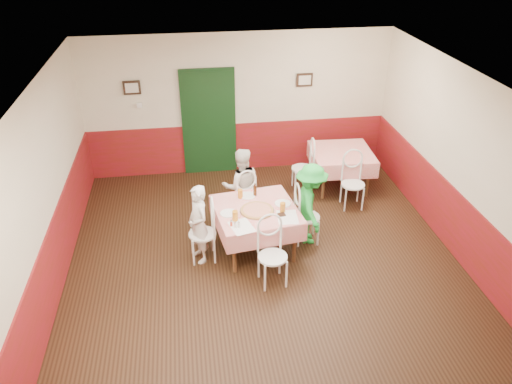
{
  "coord_description": "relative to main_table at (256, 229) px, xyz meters",
  "views": [
    {
      "loc": [
        -1.04,
        -5.83,
        4.76
      ],
      "look_at": [
        -0.08,
        0.61,
        1.05
      ],
      "focal_mm": 35.0,
      "sensor_mm": 36.0,
      "label": 1
    }
  ],
  "objects": [
    {
      "name": "floor",
      "position": [
        0.08,
        -0.61,
        -0.38
      ],
      "size": [
        7.0,
        7.0,
        0.0
      ],
      "primitive_type": "plane",
      "color": "black",
      "rests_on": "ground"
    },
    {
      "name": "ceiling",
      "position": [
        0.08,
        -0.61,
        2.42
      ],
      "size": [
        7.0,
        7.0,
        0.0
      ],
      "primitive_type": "plane",
      "color": "white",
      "rests_on": "back_wall"
    },
    {
      "name": "back_wall",
      "position": [
        0.08,
        2.89,
        1.02
      ],
      "size": [
        6.0,
        0.1,
        2.8
      ],
      "primitive_type": "cube",
      "color": "beige",
      "rests_on": "ground"
    },
    {
      "name": "left_wall",
      "position": [
        -2.92,
        -0.61,
        1.02
      ],
      "size": [
        0.1,
        7.0,
        2.8
      ],
      "primitive_type": "cube",
      "color": "beige",
      "rests_on": "ground"
    },
    {
      "name": "right_wall",
      "position": [
        3.08,
        -0.61,
        1.02
      ],
      "size": [
        0.1,
        7.0,
        2.8
      ],
      "primitive_type": "cube",
      "color": "beige",
      "rests_on": "ground"
    },
    {
      "name": "wainscot_back",
      "position": [
        0.08,
        2.88,
        0.12
      ],
      "size": [
        6.0,
        0.03,
        1.0
      ],
      "primitive_type": "cube",
      "color": "maroon",
      "rests_on": "ground"
    },
    {
      "name": "wainscot_left",
      "position": [
        -2.9,
        -0.61,
        0.12
      ],
      "size": [
        0.03,
        7.0,
        1.0
      ],
      "primitive_type": "cube",
      "color": "maroon",
      "rests_on": "ground"
    },
    {
      "name": "wainscot_right",
      "position": [
        3.07,
        -0.61,
        0.12
      ],
      "size": [
        0.03,
        7.0,
        1.0
      ],
      "primitive_type": "cube",
      "color": "maroon",
      "rests_on": "ground"
    },
    {
      "name": "door",
      "position": [
        -0.52,
        2.84,
        0.68
      ],
      "size": [
        0.96,
        0.06,
        2.1
      ],
      "primitive_type": "cube",
      "color": "black",
      "rests_on": "ground"
    },
    {
      "name": "picture_left",
      "position": [
        -1.92,
        2.84,
        1.48
      ],
      "size": [
        0.32,
        0.03,
        0.26
      ],
      "primitive_type": "cube",
      "color": "black",
      "rests_on": "back_wall"
    },
    {
      "name": "picture_right",
      "position": [
        1.38,
        2.84,
        1.48
      ],
      "size": [
        0.32,
        0.03,
        0.26
      ],
      "primitive_type": "cube",
      "color": "black",
      "rests_on": "back_wall"
    },
    {
      "name": "thermostat",
      "position": [
        -1.82,
        2.84,
        1.12
      ],
      "size": [
        0.1,
        0.03,
        0.1
      ],
      "primitive_type": "cube",
      "color": "white",
      "rests_on": "back_wall"
    },
    {
      "name": "main_table",
      "position": [
        0.0,
        0.0,
        0.0
      ],
      "size": [
        1.37,
        1.37,
        0.77
      ],
      "primitive_type": "cube",
      "rotation": [
        0.0,
        0.0,
        0.14
      ],
      "color": "red",
      "rests_on": "ground"
    },
    {
      "name": "second_table",
      "position": [
        1.92,
        1.8,
        0.0
      ],
      "size": [
        1.18,
        1.18,
        0.77
      ],
      "primitive_type": "cube",
      "rotation": [
        0.0,
        0.0,
        -0.06
      ],
      "color": "red",
      "rests_on": "ground"
    },
    {
      "name": "chair_left",
      "position": [
        -0.84,
        -0.12,
        0.08
      ],
      "size": [
        0.43,
        0.43,
        0.9
      ],
      "primitive_type": null,
      "rotation": [
        0.0,
        0.0,
        -1.54
      ],
      "color": "white",
      "rests_on": "ground"
    },
    {
      "name": "chair_right",
      "position": [
        0.84,
        0.12,
        0.08
      ],
      "size": [
        0.42,
        0.42,
        0.9
      ],
      "primitive_type": null,
      "rotation": [
        0.0,
        0.0,
        1.56
      ],
      "color": "white",
      "rests_on": "ground"
    },
    {
      "name": "chair_far",
      "position": [
        -0.12,
        0.84,
        0.08
      ],
      "size": [
        0.53,
        0.53,
        0.9
      ],
      "primitive_type": null,
      "rotation": [
        0.0,
        0.0,
        3.47
      ],
      "color": "white",
      "rests_on": "ground"
    },
    {
      "name": "chair_near",
      "position": [
        0.12,
        -0.84,
        0.08
      ],
      "size": [
        0.47,
        0.47,
        0.9
      ],
      "primitive_type": null,
      "rotation": [
        0.0,
        0.0,
        0.12
      ],
      "color": "white",
      "rests_on": "ground"
    },
    {
      "name": "chair_second_a",
      "position": [
        1.17,
        1.8,
        0.08
      ],
      "size": [
        0.44,
        0.44,
        0.9
      ],
      "primitive_type": null,
      "rotation": [
        0.0,
        0.0,
        -1.63
      ],
      "color": "white",
      "rests_on": "ground"
    },
    {
      "name": "chair_second_b",
      "position": [
        1.92,
        1.05,
        0.08
      ],
      "size": [
        0.44,
        0.44,
        0.9
      ],
      "primitive_type": null,
      "rotation": [
        0.0,
        0.0,
        -0.06
      ],
      "color": "white",
      "rests_on": "ground"
    },
    {
      "name": "pizza",
      "position": [
        0.0,
        -0.07,
        0.4
      ],
      "size": [
        0.57,
        0.57,
        0.03
      ],
      "primitive_type": "cylinder",
      "rotation": [
        0.0,
        0.0,
        0.14
      ],
      "color": "#B74723",
      "rests_on": "main_table"
    },
    {
      "name": "plate_left",
      "position": [
        -0.43,
        -0.09,
        0.39
      ],
      "size": [
        0.28,
        0.28,
        0.01
      ],
      "primitive_type": "cylinder",
      "rotation": [
        0.0,
        0.0,
        0.14
      ],
      "color": "white",
      "rests_on": "main_table"
    },
    {
      "name": "plate_right",
      "position": [
        0.43,
        0.08,
        0.39
      ],
      "size": [
        0.28,
        0.28,
        0.01
      ],
      "primitive_type": "cylinder",
      "rotation": [
        0.0,
        0.0,
        0.14
      ],
      "color": "white",
      "rests_on": "main_table"
    },
    {
      "name": "plate_far",
      "position": [
        -0.08,
        0.39,
        0.39
      ],
      "size": [
        0.28,
        0.28,
        0.01
      ],
      "primitive_type": "cylinder",
      "rotation": [
        0.0,
        0.0,
        0.14
      ],
      "color": "white",
      "rests_on": "main_table"
    },
    {
      "name": "glass_a",
      "position": [
        -0.35,
        -0.28,
        0.46
      ],
      "size": [
        0.1,
        0.1,
        0.16
      ],
      "primitive_type": "cylinder",
      "rotation": [
        0.0,
        0.0,
        0.14
      ],
      "color": "#BF7219",
      "rests_on": "main_table"
    },
    {
      "name": "glass_b",
      "position": [
        0.38,
        -0.16,
        0.46
      ],
      "size": [
        0.1,
        0.1,
        0.16
      ],
      "primitive_type": "cylinder",
      "rotation": [
        0.0,
        0.0,
        0.14
      ],
      "color": "#BF7219",
      "rests_on": "main_table"
    },
    {
      "name": "glass_c",
      "position": [
        -0.2,
        0.36,
        0.46
      ],
      "size": [
        0.09,
        0.09,
        0.15
      ],
      "primitive_type": "cylinder",
      "rotation": [
        0.0,
        0.0,
        0.14
      ],
      "color": "#BF7219",
      "rests_on": "main_table"
    },
    {
      "name": "beer_bottle",
      "position": [
        0.04,
        0.39,
        0.48
      ],
      "size": [
        0.06,
        0.06,
        0.2
      ],
      "primitive_type": "cylinder",
      "rotation": [
        0.0,
        0.0,
        0.14
      ],
      "color": "#381C0A",
      "rests_on": "main_table"
    },
    {
      "name": "shaker_a",
      "position": [
        -0.37,
        -0.47,
        0.43
      ],
      "size": [
        0.04,
        0.04,
        0.09
      ],
      "primitive_type": "cylinder",
      "rotation": [
        0.0,
        0.0,
        0.14
      ],
      "color": "silver",
      "rests_on": "main_table"
    },
    {
      "name": "shaker_b",
      "position": [
        -0.32,
        -0.48,
        0.43
      ],
      "size": [
        0.04,
        0.04,
        0.09
      ],
      "primitive_type": "cylinder",
      "rotation": [
        0.0,
        0.0,
        0.14
      ],
      "color": "silver",
      "rests_on": "main_table"
    },
    {
      "name": "shaker_c",
      "position": [
        -0.42,
        -0.43,
        0.43
      ],
      "size": [
        0.04,
        0.04,
        0.09
      ],
      "primitive_type": "cylinder",
      "rotation": [
        0.0,
        0.0,
        0.14
      ],
      "color": "#B23319",
      "rests_on": "main_table"
    },
    {
      "name": "menu_left",
      "position": [
        -0.28,
        -0.47,
        0.39
      ],
      "size": [
        0.4,
        0.47,
        0.0
      ],
      "primitive_type": "cube",
      "rotation": [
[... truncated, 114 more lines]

